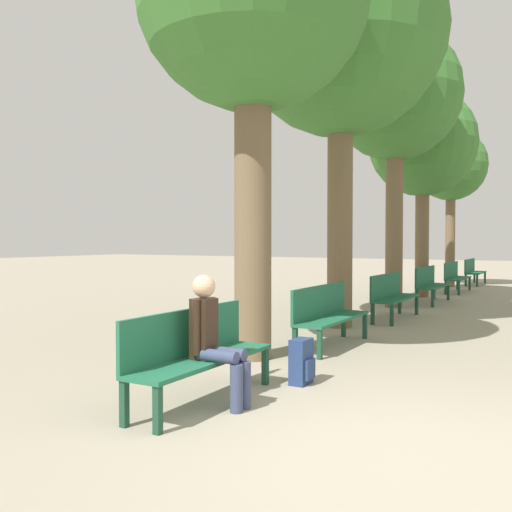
{
  "coord_description": "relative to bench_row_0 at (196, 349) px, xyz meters",
  "views": [
    {
      "loc": [
        1.16,
        -4.0,
        1.53
      ],
      "look_at": [
        -3.93,
        4.95,
        1.23
      ],
      "focal_mm": 40.0,
      "sensor_mm": 36.0,
      "label": 1
    }
  ],
  "objects": [
    {
      "name": "tree_row_1",
      "position": [
        -0.51,
        5.01,
        4.59
      ],
      "size": [
        3.64,
        3.64,
        6.96
      ],
      "color": "brown",
      "rests_on": "ground_plane"
    },
    {
      "name": "bench_row_4",
      "position": [
        0.0,
        12.8,
        0.0
      ],
      "size": [
        0.44,
        1.85,
        0.87
      ],
      "color": "#1E6042",
      "rests_on": "ground_plane"
    },
    {
      "name": "person_seated",
      "position": [
        0.22,
        -0.03,
        0.14
      ],
      "size": [
        0.56,
        0.32,
        1.21
      ],
      "color": "#384260",
      "rests_on": "ground_plane"
    },
    {
      "name": "bench_row_2",
      "position": [
        0.0,
        6.4,
        0.0
      ],
      "size": [
        0.44,
        1.85,
        0.87
      ],
      "color": "#1E6042",
      "rests_on": "ground_plane"
    },
    {
      "name": "bench_row_3",
      "position": [
        0.0,
        9.6,
        0.0
      ],
      "size": [
        0.44,
        1.85,
        0.87
      ],
      "color": "#1E6042",
      "rests_on": "ground_plane"
    },
    {
      "name": "tree_row_2",
      "position": [
        -0.51,
        8.35,
        4.22
      ],
      "size": [
        2.95,
        2.95,
        6.26
      ],
      "color": "brown",
      "rests_on": "ground_plane"
    },
    {
      "name": "bench_row_5",
      "position": [
        0.0,
        16.0,
        0.0
      ],
      "size": [
        0.44,
        1.85,
        0.87
      ],
      "color": "#1E6042",
      "rests_on": "ground_plane"
    },
    {
      "name": "ground_plane",
      "position": [
        1.97,
        -0.35,
        -0.5
      ],
      "size": [
        80.0,
        80.0,
        0.0
      ],
      "primitive_type": "plane",
      "color": "gray"
    },
    {
      "name": "bench_row_1",
      "position": [
        0.0,
        3.2,
        0.0
      ],
      "size": [
        0.44,
        1.85,
        0.87
      ],
      "color": "#1E6042",
      "rests_on": "ground_plane"
    },
    {
      "name": "backpack",
      "position": [
        0.59,
        1.09,
        -0.27
      ],
      "size": [
        0.21,
        0.28,
        0.48
      ],
      "color": "navy",
      "rests_on": "ground_plane"
    },
    {
      "name": "bench_row_0",
      "position": [
        0.0,
        0.0,
        0.0
      ],
      "size": [
        0.44,
        1.85,
        0.87
      ],
      "color": "#1E6042",
      "rests_on": "ground_plane"
    },
    {
      "name": "tree_row_4",
      "position": [
        -0.51,
        14.74,
        3.37
      ],
      "size": [
        2.28,
        2.28,
        5.07
      ],
      "color": "brown",
      "rests_on": "ground_plane"
    },
    {
      "name": "tree_row_3",
      "position": [
        -0.51,
        10.96,
        3.53
      ],
      "size": [
        2.82,
        2.82,
        5.49
      ],
      "color": "brown",
      "rests_on": "ground_plane"
    }
  ]
}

